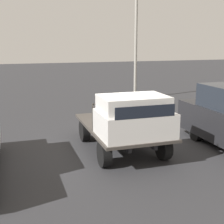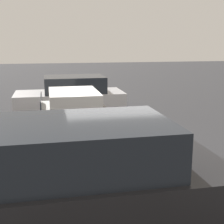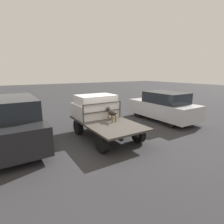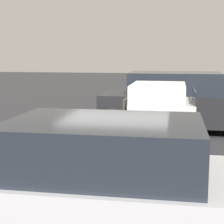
{
  "view_description": "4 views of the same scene",
  "coord_description": "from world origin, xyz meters",
  "px_view_note": "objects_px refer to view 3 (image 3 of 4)",
  "views": [
    {
      "loc": [
        8.67,
        -3.07,
        3.28
      ],
      "look_at": [
        -0.07,
        -0.26,
        1.18
      ],
      "focal_mm": 50.0,
      "sensor_mm": 36.0,
      "label": 1
    },
    {
      "loc": [
        1.67,
        8.0,
        3.07
      ],
      "look_at": [
        -0.07,
        -0.26,
        1.18
      ],
      "focal_mm": 50.0,
      "sensor_mm": 36.0,
      "label": 2
    },
    {
      "loc": [
        -6.45,
        3.77,
        2.9
      ],
      "look_at": [
        -0.07,
        -0.26,
        1.18
      ],
      "focal_mm": 28.0,
      "sensor_mm": 36.0,
      "label": 3
    },
    {
      "loc": [
        1.43,
        -8.86,
        2.56
      ],
      "look_at": [
        -0.07,
        -0.26,
        1.18
      ],
      "focal_mm": 60.0,
      "sensor_mm": 36.0,
      "label": 4
    }
  ],
  "objects_px": {
    "parked_sedan": "(163,106)",
    "parked_pickup_far": "(11,121)",
    "dog": "(111,113)",
    "flatbed_truck": "(106,126)"
  },
  "relations": [
    {
      "from": "parked_sedan",
      "to": "flatbed_truck",
      "type": "bearing_deg",
      "value": 105.91
    },
    {
      "from": "dog",
      "to": "parked_pickup_far",
      "type": "distance_m",
      "value": 4.15
    },
    {
      "from": "flatbed_truck",
      "to": "parked_pickup_far",
      "type": "xyz_separation_m",
      "value": [
        1.54,
        3.59,
        0.38
      ]
    },
    {
      "from": "flatbed_truck",
      "to": "dog",
      "type": "height_order",
      "value": "dog"
    },
    {
      "from": "parked_sedan",
      "to": "parked_pickup_far",
      "type": "relative_size",
      "value": 0.8
    },
    {
      "from": "parked_sedan",
      "to": "parked_pickup_far",
      "type": "height_order",
      "value": "parked_pickup_far"
    },
    {
      "from": "dog",
      "to": "flatbed_truck",
      "type": "bearing_deg",
      "value": 73.69
    },
    {
      "from": "dog",
      "to": "parked_sedan",
      "type": "distance_m",
      "value": 4.29
    },
    {
      "from": "flatbed_truck",
      "to": "dog",
      "type": "distance_m",
      "value": 0.63
    },
    {
      "from": "dog",
      "to": "parked_sedan",
      "type": "bearing_deg",
      "value": -93.87
    }
  ]
}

